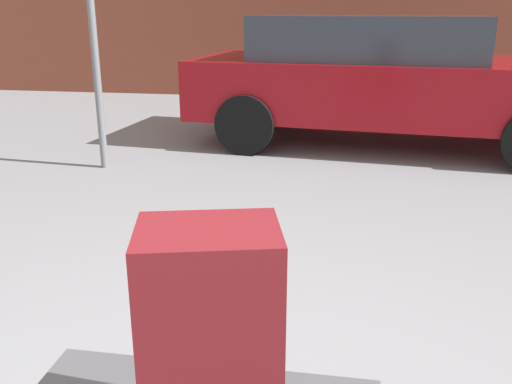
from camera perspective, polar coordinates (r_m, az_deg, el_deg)
suitcase_maroon_rear_right at (r=1.49m, az=-4.64°, el=-15.54°), size 0.41×0.34×0.66m
parked_car at (r=6.50m, az=12.93°, el=11.41°), size 4.46×2.27×1.42m
no_parking_sign at (r=5.50m, az=-16.60°, el=17.79°), size 0.49×0.14×2.45m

